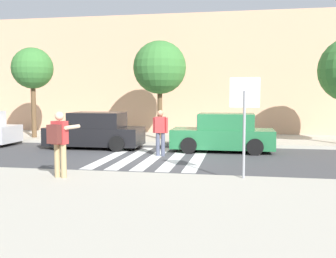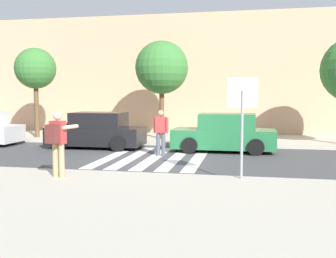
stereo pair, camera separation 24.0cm
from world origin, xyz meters
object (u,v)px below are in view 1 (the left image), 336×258
parked_car_black (95,131)px  street_tree_center (160,68)px  photographer_with_backpack (59,138)px  stop_sign (245,105)px  street_tree_west (32,69)px  pedestrian_crossing (160,130)px  parked_car_green (223,134)px

parked_car_black → street_tree_center: (2.25, 2.89, 2.88)m
parked_car_black → street_tree_center: size_ratio=0.86×
photographer_with_backpack → parked_car_black: bearing=102.8°
photographer_with_backpack → street_tree_center: bearing=85.4°
stop_sign → parked_car_black: stop_sign is taller
street_tree_west → pedestrian_crossing: bearing=-28.4°
parked_car_green → photographer_with_backpack: bearing=-121.3°
pedestrian_crossing → stop_sign: bearing=-53.7°
photographer_with_backpack → parked_car_green: size_ratio=0.42×
parked_car_green → street_tree_center: size_ratio=0.86×
pedestrian_crossing → street_tree_center: street_tree_center is taller
photographer_with_backpack → street_tree_west: bearing=122.4°
stop_sign → photographer_with_backpack: size_ratio=1.51×
pedestrian_crossing → parked_car_green: size_ratio=0.42×
stop_sign → street_tree_west: 13.25m
stop_sign → pedestrian_crossing: size_ratio=1.51×
stop_sign → street_tree_west: size_ratio=0.57×
pedestrian_crossing → parked_car_black: 3.59m
street_tree_center → parked_car_green: bearing=-41.9°
parked_car_green → street_tree_west: 10.32m
pedestrian_crossing → street_tree_center: bearing=101.6°
stop_sign → parked_car_black: 8.57m
parked_car_green → street_tree_center: street_tree_center is taller
pedestrian_crossing → street_tree_center: 5.31m
pedestrian_crossing → street_tree_center: size_ratio=0.36×
photographer_with_backpack → parked_car_green: 7.68m
photographer_with_backpack → street_tree_west: (-5.65, 8.90, 2.43)m
pedestrian_crossing → parked_car_black: bearing=152.8°
photographer_with_backpack → street_tree_west: street_tree_west is taller
street_tree_center → street_tree_west: bearing=-175.1°
pedestrian_crossing → parked_car_black: (-3.18, 1.63, -0.25)m
stop_sign → parked_car_green: size_ratio=0.63×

